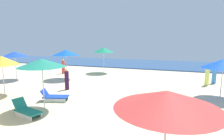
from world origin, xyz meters
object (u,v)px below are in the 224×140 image
at_px(umbrella_3, 15,54).
at_px(beachgoer_3, 67,80).
at_px(beachgoer_4, 214,75).
at_px(umbrella_5, 167,99).
at_px(umbrella_8, 223,64).
at_px(umbrella_1, 42,63).
at_px(umbrella_2, 66,53).
at_px(lounge_chair_1_0, 26,110).
at_px(umbrella_4, 104,50).
at_px(beachgoer_0, 63,67).
at_px(umbrella_7, 2,60).
at_px(beachgoer_5, 207,76).
at_px(lounge_chair_1_1, 54,97).

xyz_separation_m(umbrella_3, beachgoer_3, (6.01, -1.38, -1.54)).
bearing_deg(beachgoer_4, umbrella_5, -133.07).
bearing_deg(umbrella_8, umbrella_1, -149.91).
bearing_deg(umbrella_5, beachgoer_3, 136.18).
xyz_separation_m(umbrella_1, umbrella_2, (-3.08, 6.73, 0.00)).
height_order(umbrella_1, umbrella_3, umbrella_1).
distance_m(lounge_chair_1_0, beachgoer_3, 4.61).
bearing_deg(lounge_chair_1_0, umbrella_4, 18.02).
xyz_separation_m(lounge_chair_1_0, umbrella_3, (-6.79, 5.90, 1.99)).
bearing_deg(umbrella_1, umbrella_3, 144.72).
relative_size(umbrella_1, umbrella_5, 1.07).
bearing_deg(beachgoer_0, umbrella_7, -94.18).
bearing_deg(umbrella_5, umbrella_8, 71.60).
xyz_separation_m(lounge_chair_1_0, beachgoer_3, (-0.78, 4.52, 0.46)).
bearing_deg(umbrella_7, umbrella_1, -16.19).
bearing_deg(umbrella_7, beachgoer_5, 29.73).
relative_size(lounge_chair_1_0, umbrella_7, 0.65).
xyz_separation_m(umbrella_4, beachgoer_3, (0.13, -7.16, -1.71)).
bearing_deg(lounge_chair_1_0, beachgoer_3, 23.38).
relative_size(umbrella_5, umbrella_7, 0.96).
bearing_deg(umbrella_4, beachgoer_0, -152.94).
bearing_deg(lounge_chair_1_1, umbrella_7, 74.89).
distance_m(umbrella_5, beachgoer_3, 9.79).
height_order(umbrella_4, beachgoer_5, umbrella_4).
xyz_separation_m(umbrella_4, umbrella_8, (9.82, -5.73, -0.34)).
distance_m(umbrella_5, umbrella_8, 8.57).
bearing_deg(umbrella_3, beachgoer_4, 14.49).
distance_m(lounge_chair_1_0, umbrella_5, 6.85).
bearing_deg(beachgoer_4, umbrella_8, -123.40).
relative_size(lounge_chair_1_1, beachgoer_3, 1.07).
height_order(lounge_chair_1_0, umbrella_7, umbrella_7).
relative_size(umbrella_8, beachgoer_4, 1.57).
bearing_deg(umbrella_8, umbrella_4, 149.72).
bearing_deg(umbrella_8, lounge_chair_1_0, -146.31).
relative_size(beachgoer_0, beachgoer_3, 1.02).
bearing_deg(umbrella_2, umbrella_4, 64.38).
relative_size(umbrella_4, beachgoer_3, 1.79).
bearing_deg(beachgoer_0, umbrella_4, 16.26).
height_order(lounge_chair_1_0, lounge_chair_1_1, lounge_chair_1_0).
bearing_deg(beachgoer_0, lounge_chair_1_0, -75.50).
bearing_deg(umbrella_1, umbrella_8, 30.09).
xyz_separation_m(lounge_chair_1_0, umbrella_4, (-0.90, 11.68, 2.16)).
xyz_separation_m(umbrella_4, beachgoer_4, (10.12, -1.65, -1.71)).
relative_size(umbrella_4, umbrella_7, 1.08).
bearing_deg(lounge_chair_1_0, umbrella_7, 74.53).
xyz_separation_m(umbrella_1, umbrella_7, (-3.97, 1.15, -0.15)).
bearing_deg(umbrella_3, umbrella_1, -35.28).
distance_m(umbrella_7, beachgoer_0, 7.90).
height_order(umbrella_5, beachgoer_0, umbrella_5).
bearing_deg(beachgoer_5, lounge_chair_1_0, -92.09).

